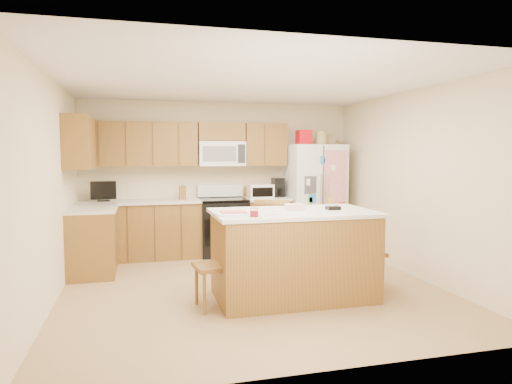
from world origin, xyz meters
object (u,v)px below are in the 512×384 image
object	(u,v)px
refrigerator	(314,197)
windsor_chair_back	(273,242)
stove	(223,226)
windsor_chair_left	(216,265)
island	(293,254)
windsor_chair_right	(364,252)

from	to	relation	value
refrigerator	windsor_chair_back	xyz separation A→B (m)	(-1.22, -1.63, -0.41)
stove	windsor_chair_left	distance (m)	2.60
stove	island	world-z (taller)	stove
windsor_chair_back	windsor_chair_right	xyz separation A→B (m)	(0.96, -0.63, -0.05)
island	windsor_chair_back	distance (m)	0.74
refrigerator	windsor_chair_left	bearing A→B (deg)	-130.36
stove	windsor_chair_right	distance (m)	2.67
refrigerator	island	bearing A→B (deg)	-116.79
stove	refrigerator	size ratio (longest dim) A/B	0.55
stove	refrigerator	world-z (taller)	refrigerator
stove	windsor_chair_left	size ratio (longest dim) A/B	1.15
island	windsor_chair_right	bearing A→B (deg)	6.34
refrigerator	windsor_chair_right	world-z (taller)	refrigerator
refrigerator	island	distance (m)	2.69
island	windsor_chair_left	distance (m)	0.92
stove	refrigerator	xyz separation A→B (m)	(1.57, -0.06, 0.45)
windsor_chair_right	island	bearing A→B (deg)	-173.66
windsor_chair_left	windsor_chair_right	xyz separation A→B (m)	(1.85, 0.22, -0.00)
refrigerator	windsor_chair_left	world-z (taller)	refrigerator
island	windsor_chair_right	size ratio (longest dim) A/B	1.88
stove	refrigerator	bearing A→B (deg)	-2.30
island	windsor_chair_right	world-z (taller)	island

